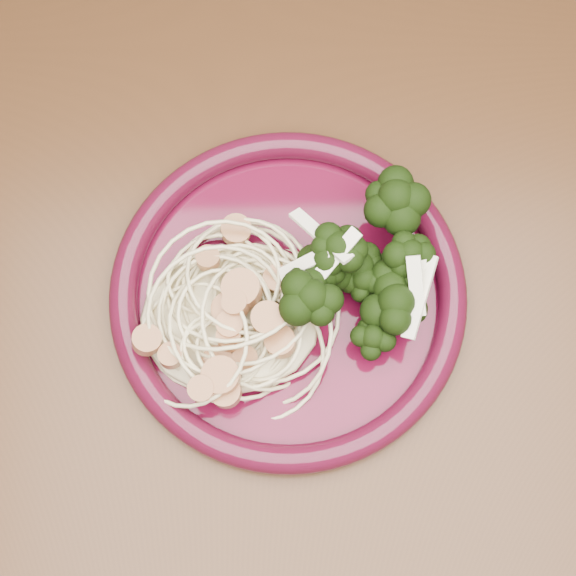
{
  "coord_description": "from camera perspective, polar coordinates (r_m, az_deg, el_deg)",
  "views": [
    {
      "loc": [
        0.06,
        -0.14,
        1.28
      ],
      "look_at": [
        0.06,
        0.03,
        0.77
      ],
      "focal_mm": 50.0,
      "sensor_mm": 36.0,
      "label": 1
    }
  ],
  "objects": [
    {
      "name": "dinner_plate",
      "position": [
        0.55,
        -0.0,
        -0.36
      ],
      "size": [
        0.32,
        0.32,
        0.02
      ],
      "rotation": [
        0.0,
        0.0,
        0.41
      ],
      "color": "#46071C",
      "rests_on": "dining_table"
    },
    {
      "name": "dining_table",
      "position": [
        0.65,
        -5.41,
        -6.32
      ],
      "size": [
        1.2,
        0.8,
        0.75
      ],
      "color": "#472814",
      "rests_on": "ground"
    },
    {
      "name": "scallop_cluster",
      "position": [
        0.5,
        -4.41,
        -0.75
      ],
      "size": [
        0.16,
        0.16,
        0.04
      ],
      "primitive_type": null,
      "rotation": [
        0.0,
        0.0,
        0.41
      ],
      "color": "#B47849",
      "rests_on": "spaghetti_pile"
    },
    {
      "name": "onion_garnish",
      "position": [
        0.51,
        5.3,
        3.65
      ],
      "size": [
        0.09,
        0.1,
        0.05
      ],
      "primitive_type": null,
      "rotation": [
        0.0,
        0.0,
        0.41
      ],
      "color": "white",
      "rests_on": "broccoli_pile"
    },
    {
      "name": "broccoli_pile",
      "position": [
        0.54,
        5.03,
        2.49
      ],
      "size": [
        0.13,
        0.15,
        0.05
      ],
      "primitive_type": "ellipsoid",
      "rotation": [
        0.0,
        0.0,
        0.41
      ],
      "color": "black",
      "rests_on": "dinner_plate"
    },
    {
      "name": "spaghetti_pile",
      "position": [
        0.54,
        -4.15,
        -1.85
      ],
      "size": [
        0.16,
        0.15,
        0.03
      ],
      "primitive_type": "ellipsoid",
      "rotation": [
        0.0,
        0.0,
        0.41
      ],
      "color": "beige",
      "rests_on": "dinner_plate"
    }
  ]
}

